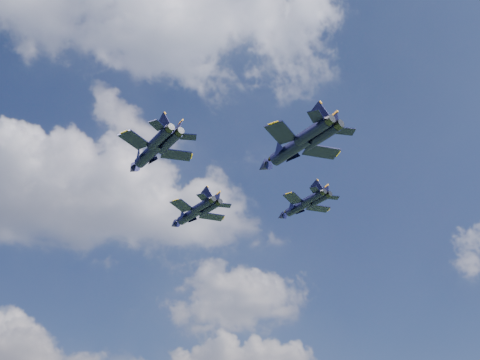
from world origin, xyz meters
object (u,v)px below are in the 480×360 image
Objects in this scene: jet_left at (148,154)px; jet_right at (298,207)px; jet_slot at (289,150)px; jet_lead at (189,215)px.

jet_right is at bearing 5.38° from jet_left.
jet_slot is (21.07, -3.42, 0.50)m from jet_left.
jet_slot is at bearing -36.09° from jet_left.
jet_right is (27.23, 17.18, 1.96)m from jet_left.
jet_slot is at bearing -136.76° from jet_right.
jet_lead reaches higher than jet_left.
jet_left is 32.26m from jet_right.
jet_slot is (13.31, -25.34, -0.81)m from jet_lead.
jet_left is 21.35m from jet_slot.
jet_lead is 0.83× the size of jet_slot.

